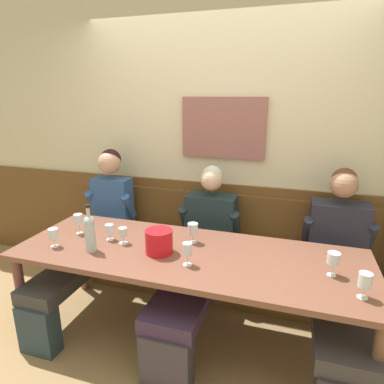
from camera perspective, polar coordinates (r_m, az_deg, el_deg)
The scene contains 18 objects.
ground_plane at distance 2.73m, azimuth -1.67°, elevation -25.91°, with size 6.80×6.80×0.02m, color #96744A.
room_wall_back at distance 3.09m, azimuth 4.82°, elevation 8.47°, with size 6.80×0.12×2.80m.
wood_wainscot_panel at distance 3.29m, azimuth 4.23°, elevation -7.19°, with size 6.80×0.03×1.03m, color brown.
wall_bench at distance 3.21m, azimuth 3.24°, elevation -12.43°, with size 2.82×0.42×0.94m.
dining_table at distance 2.43m, azimuth -0.75°, elevation -11.81°, with size 2.52×0.88×0.75m.
person_left_seat at distance 3.12m, azimuth -16.61°, elevation -6.42°, with size 0.47×1.30×1.34m.
person_right_seat at distance 2.73m, azimuth 1.26°, elevation -10.38°, with size 0.54×1.30×1.24m.
person_center_left_seat at distance 2.68m, azimuth 24.17°, elevation -11.87°, with size 0.54×1.30×1.29m.
ice_bucket at distance 2.37m, azimuth -5.71°, elevation -8.49°, with size 0.20×0.20×0.17m, color red.
wine_bottle_amber_mid at distance 2.47m, azimuth -17.21°, elevation -6.60°, with size 0.08×0.08×0.35m.
wine_glass_center_front at distance 2.50m, azimuth 0.14°, elevation -6.38°, with size 0.08×0.08×0.15m.
wine_glass_center_rear at distance 2.63m, azimuth -14.06°, elevation -6.30°, with size 0.07×0.07×0.13m.
wine_glass_by_bottle at distance 2.09m, azimuth 27.69°, elevation -13.51°, with size 0.07×0.07×0.15m.
wine_glass_mid_left at distance 2.65m, azimuth -22.80°, elevation -6.81°, with size 0.07×0.07×0.14m.
wine_glass_left_end at distance 2.24m, azimuth 23.24°, elevation -10.53°, with size 0.08×0.08×0.15m.
wine_glass_right_end at distance 2.55m, azimuth -11.85°, elevation -6.94°, with size 0.07×0.07×0.13m.
wine_glass_mid_right at distance 2.81m, azimuth -19.02°, elevation -4.62°, with size 0.07×0.07×0.17m.
wine_glass_near_bucket at distance 2.19m, azimuth -0.82°, elevation -10.03°, with size 0.06×0.06×0.16m.
Camera 1 is at (0.68, -1.90, 1.83)m, focal length 30.90 mm.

